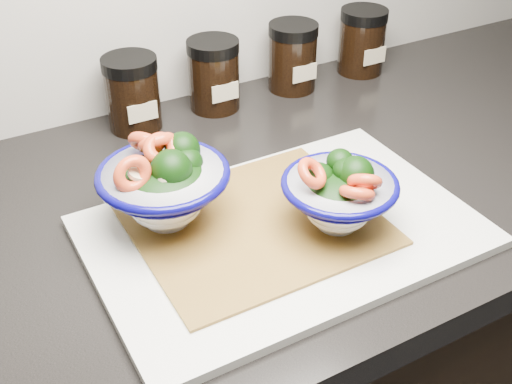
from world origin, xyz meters
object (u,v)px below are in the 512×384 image
bowl_right (339,194)px  spice_jar_a (133,93)px  cutting_board (283,232)px  spice_jar_b (214,75)px  spice_jar_d (362,41)px  bowl_left (165,185)px  spice_jar_c (293,57)px

bowl_right → spice_jar_a: size_ratio=1.20×
cutting_board → spice_jar_b: size_ratio=3.98×
spice_jar_d → cutting_board: bearing=-137.2°
bowl_left → spice_jar_b: (0.19, 0.26, -0.01)m
bowl_right → spice_jar_b: size_ratio=1.20×
spice_jar_d → bowl_left: bearing=-151.4°
bowl_left → spice_jar_b: 0.32m
bowl_left → spice_jar_a: bowl_left is taller
spice_jar_a → spice_jar_c: same height
spice_jar_a → spice_jar_b: bearing=0.0°
bowl_right → spice_jar_c: (0.17, 0.37, -0.00)m
cutting_board → bowl_right: (0.06, -0.03, 0.05)m
spice_jar_c → spice_jar_d: bearing=0.0°
cutting_board → spice_jar_b: spice_jar_b is taller
bowl_left → bowl_right: bearing=-31.9°
bowl_right → spice_jar_b: (0.02, 0.37, -0.00)m
cutting_board → spice_jar_b: 0.35m
spice_jar_a → spice_jar_b: (0.13, 0.00, 0.00)m
cutting_board → spice_jar_d: spice_jar_d is taller
spice_jar_b → spice_jar_c: bearing=0.0°
spice_jar_c → spice_jar_a: bearing=180.0°
spice_jar_b → spice_jar_c: 0.15m
bowl_right → spice_jar_a: (-0.12, 0.37, -0.00)m
cutting_board → bowl_right: 0.08m
bowl_left → spice_jar_c: 0.43m
cutting_board → spice_jar_d: bearing=42.8°
bowl_left → spice_jar_d: (0.48, 0.26, -0.01)m
bowl_left → bowl_right: 0.20m
spice_jar_b → spice_jar_c: same height
bowl_right → spice_jar_b: bowl_right is taller
spice_jar_a → spice_jar_c: size_ratio=1.00×
bowl_left → spice_jar_c: bearing=37.9°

